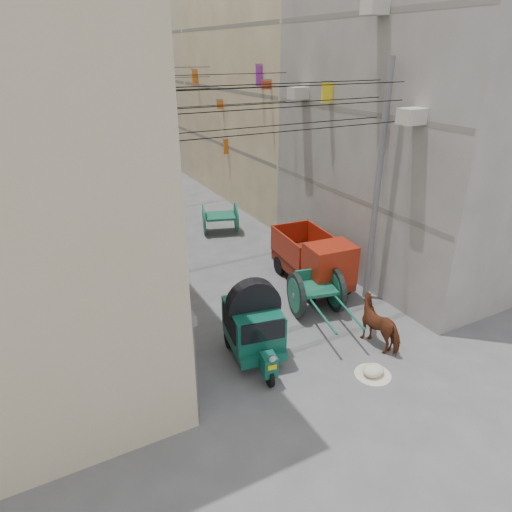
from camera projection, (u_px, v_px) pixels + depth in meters
ground at (417, 452)px, 10.11m from camera, size 140.00×140.00×0.00m
building_row_right at (192, 72)px, 38.32m from camera, size 8.00×62.00×14.00m
end_cap_building at (50, 64)px, 60.53m from camera, size 22.00×10.00×13.00m
shutters_left at (122, 255)px, 16.17m from camera, size 0.18×14.40×2.88m
signboards at (141, 140)px, 26.12m from camera, size 8.22×40.52×5.67m
ac_units at (355, 74)px, 14.77m from camera, size 0.70×6.55×3.35m
utility_poles at (166, 143)px, 22.14m from camera, size 7.40×22.20×8.00m
overhead_cables at (180, 86)px, 18.90m from camera, size 7.40×22.52×1.12m
auto_rickshaw at (254, 323)px, 12.84m from camera, size 1.82×2.74×1.87m
tonga_cart at (316, 292)px, 15.17m from camera, size 1.95×3.52×1.50m
mini_truck at (317, 264)px, 16.65m from camera, size 1.96×3.81×2.07m
second_cart at (220, 218)px, 21.95m from camera, size 2.00×1.88×1.44m
feed_sack at (373, 370)px, 12.44m from camera, size 0.62×0.50×0.31m
horse at (381, 324)px, 13.56m from camera, size 0.99×1.76×1.41m
distant_car_white at (135, 209)px, 23.43m from camera, size 1.72×3.99×1.34m
distant_car_grey at (142, 169)px, 31.92m from camera, size 1.61×3.42×1.08m
distant_car_green at (83, 150)px, 37.84m from camera, size 2.64×4.05×1.09m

